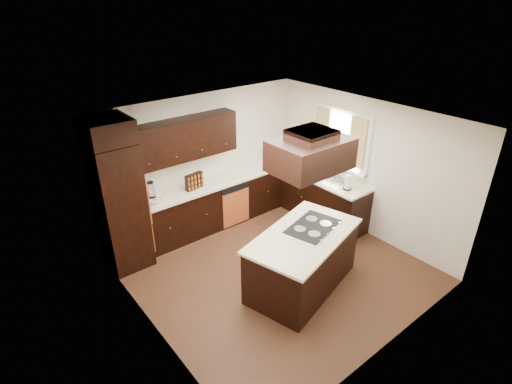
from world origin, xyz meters
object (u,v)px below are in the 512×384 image
at_px(island, 302,261).
at_px(spice_rack, 194,181).
at_px(oven_column, 120,206).
at_px(range_hood, 310,155).

xyz_separation_m(island, spice_rack, (-0.46, 2.30, 0.63)).
bearing_deg(oven_column, island, -50.79).
relative_size(range_hood, spice_rack, 2.99).
height_order(island, spice_rack, spice_rack).
height_order(oven_column, spice_rack, oven_column).
xyz_separation_m(oven_column, range_hood, (1.88, -2.25, 1.10)).
bearing_deg(island, range_hood, -6.74).
xyz_separation_m(island, range_hood, (0.03, 0.00, 1.72)).
relative_size(oven_column, range_hood, 2.02).
bearing_deg(island, spice_rack, 86.00).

